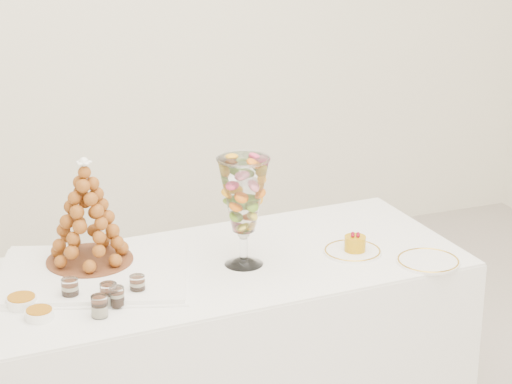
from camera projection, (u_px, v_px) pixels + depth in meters
name	position (u px, v px, depth m)	size (l,w,h in m)	color
buffet_table	(204.00, 358.00, 3.41)	(1.80, 0.79, 0.67)	white
lace_tray	(93.00, 274.00, 3.22)	(0.60, 0.45, 0.02)	white
macaron_vase	(243.00, 196.00, 3.24)	(0.17, 0.17, 0.37)	white
cake_plate	(352.00, 252.00, 3.41)	(0.20, 0.20, 0.01)	white
spare_plate	(428.00, 261.00, 3.33)	(0.21, 0.21, 0.01)	white
verrine_a	(70.00, 290.00, 3.05)	(0.05, 0.05, 0.07)	white
verrine_b	(109.00, 295.00, 3.02)	(0.05, 0.05, 0.07)	white
verrine_c	(137.00, 286.00, 3.09)	(0.05, 0.05, 0.07)	white
verrine_d	(99.00, 306.00, 2.95)	(0.05, 0.05, 0.07)	white
verrine_e	(117.00, 297.00, 3.01)	(0.05, 0.05, 0.06)	white
ramekin_back	(22.00, 302.00, 3.02)	(0.09, 0.09, 0.03)	white
ramekin_front	(39.00, 314.00, 2.94)	(0.09, 0.09, 0.03)	white
croquembouche	(87.00, 212.00, 3.24)	(0.29, 0.29, 0.36)	brown
mousse_cake	(355.00, 243.00, 3.40)	(0.07, 0.07, 0.06)	#C28A09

